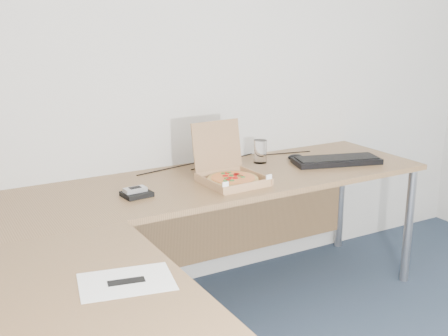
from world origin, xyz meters
TOP-DOWN VIEW (x-y plane):
  - desk at (-0.82, 0.97)m, footprint 2.50×2.20m
  - pizza_box at (-0.40, 1.30)m, footprint 0.29×0.33m
  - drinking_glass at (-0.05, 1.56)m, footprint 0.07×0.07m
  - keyboard at (0.32, 1.33)m, footprint 0.53×0.31m
  - mouse at (0.16, 1.50)m, footprint 0.11×0.08m
  - wallet at (-0.89, 1.33)m, footprint 0.14×0.12m
  - phone at (-0.90, 1.34)m, footprint 0.11×0.06m
  - paper_sheet at (-1.25, 0.53)m, footprint 0.34×0.27m
  - cable_bundle at (-0.23, 1.68)m, footprint 0.55×0.11m

SIDE VIEW (x-z plane):
  - desk at x=-0.82m, z-range 0.34..1.07m
  - paper_sheet at x=-1.25m, z-range 0.73..0.73m
  - cable_bundle at x=-0.23m, z-range 0.73..0.74m
  - wallet at x=-0.89m, z-range 0.73..0.75m
  - keyboard at x=0.32m, z-range 0.73..0.76m
  - mouse at x=0.16m, z-range 0.73..0.76m
  - phone at x=-0.90m, z-range 0.75..0.77m
  - pizza_box at x=-0.40m, z-range 0.62..0.91m
  - drinking_glass at x=-0.05m, z-range 0.73..0.86m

